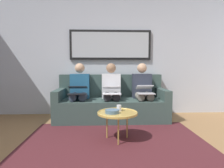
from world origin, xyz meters
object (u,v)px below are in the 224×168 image
Objects in this scene: person_middle at (111,89)px; laptop_white at (112,90)px; framed_mirror at (110,45)px; person_left at (143,89)px; laptop_black at (78,90)px; couch at (111,103)px; cup at (119,108)px; laptop_silver at (145,90)px; bowl at (112,111)px; coffee_table at (117,113)px; person_right at (79,90)px.

laptop_white is (0.00, 0.24, 0.02)m from person_middle.
framed_mirror is at bearing -90.00° from person_middle.
laptop_white is (0.64, 0.24, 0.02)m from person_left.
person_left is 1.30m from laptop_black.
couch is 1.15m from cup.
cup is at bearing 93.62° from couch.
person_middle is at bearing -20.25° from laptop_silver.
cup reaches higher than bowl.
coffee_table is 1.16m from laptop_black.
couch is 1.93× the size of person_middle.
bowl is 0.97m from laptop_white.
coffee_table is at bearing 71.09° from cup.
framed_mirror reaches higher than coffee_table.
framed_mirror is at bearing -132.36° from laptop_black.
cup is 0.17m from bowl.
couch reaches higher than coffee_table.
framed_mirror is at bearing -90.00° from laptop_white.
laptop_white is 0.64m from laptop_black.
laptop_silver is 1.28m from laptop_black.
person_right is at bearing -20.85° from laptop_white.
coffee_table is at bearing 92.10° from couch.
person_left is at bearing -169.17° from laptop_black.
framed_mirror is 19.95× the size of cup.
cup is at bearing 92.70° from framed_mirror.
couch is 0.77m from laptop_silver.
laptop_black reaches higher than cup.
laptop_white is (0.00, 0.31, 0.31)m from couch.
coffee_table is at bearing 56.89° from laptop_silver.
person_middle reaches higher than laptop_black.
cup is at bearing 94.99° from laptop_white.
laptop_black is (0.64, 0.00, 0.00)m from laptop_white.
laptop_white is at bearing -85.01° from cup.
framed_mirror is 1.23m from person_left.
cup is (-0.07, 1.53, -1.09)m from framed_mirror.
laptop_black is at bearing -49.18° from cup.
laptop_black is at bearing 0.11° from laptop_white.
framed_mirror is at bearing -87.30° from cup.
laptop_silver is at bearing 154.53° from couch.
bowl is 0.18× the size of person_left.
couch reaches higher than laptop_white.
bowl is 0.58× the size of laptop_black.
laptop_black is at bearing -57.57° from bowl.
person_left and person_right have the same top height.
person_left reaches higher than bowl.
coffee_table is at bearing 127.14° from laptop_black.
laptop_silver is at bearing 169.55° from person_right.
framed_mirror is at bearing -47.28° from laptop_silver.
couch is at bearing -25.47° from laptop_silver.
person_left and person_middle have the same top height.
couch is 11.00× the size of bowl.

